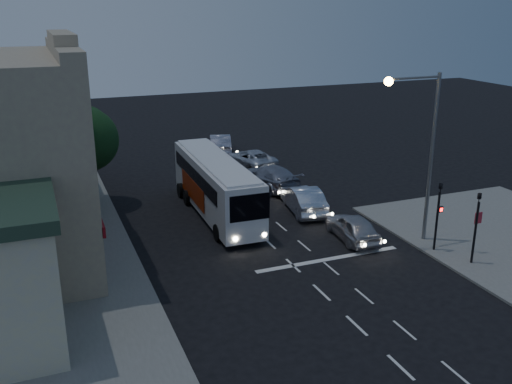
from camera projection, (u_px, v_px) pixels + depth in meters
name	position (u px, v px, depth m)	size (l,w,h in m)	color
ground	(311.00, 283.00, 26.57)	(120.00, 120.00, 0.00)	black
sidewalk_far	(12.00, 258.00, 29.02)	(12.00, 50.00, 0.12)	slate
road_markings	(305.00, 251.00, 29.94)	(8.00, 30.55, 0.01)	silver
tour_bus	(216.00, 185.00, 34.69)	(2.76, 11.58, 3.54)	white
car_suv	(353.00, 227.00, 31.27)	(1.72, 4.27, 1.45)	#B9B8BE
car_sedan_a	(303.00, 199.00, 35.49)	(1.73, 4.95, 1.63)	silver
car_sedan_b	(270.00, 177.00, 40.04)	(2.29, 5.64, 1.64)	#9698A9
car_sedan_c	(252.00, 158.00, 45.30)	(2.31, 5.02, 1.39)	silver
car_extra	(220.00, 144.00, 49.58)	(1.74, 5.00, 1.65)	#9897A8
traffic_signal_main	(438.00, 208.00, 29.18)	(0.25, 0.35, 4.10)	black
traffic_signal_side	(477.00, 219.00, 27.68)	(0.18, 0.15, 4.10)	black
regulatory_sign	(477.00, 226.00, 29.14)	(0.45, 0.12, 2.20)	slate
streetlight	(423.00, 140.00, 29.30)	(3.32, 0.44, 9.00)	slate
street_tree	(86.00, 137.00, 35.51)	(4.00, 4.00, 6.20)	black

